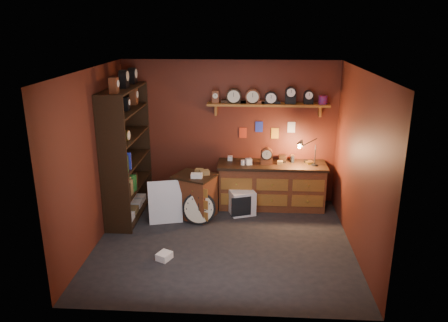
% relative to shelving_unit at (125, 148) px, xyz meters
% --- Properties ---
extents(floor, '(4.00, 4.00, 0.00)m').
position_rel_shelving_unit_xyz_m(floor, '(1.79, -0.98, -1.25)').
color(floor, black).
rests_on(floor, ground).
extents(room_shell, '(4.02, 3.62, 2.71)m').
position_rel_shelving_unit_xyz_m(room_shell, '(1.84, -0.87, 0.47)').
color(room_shell, '#552114').
rests_on(room_shell, ground).
extents(shelving_unit, '(0.47, 1.60, 2.58)m').
position_rel_shelving_unit_xyz_m(shelving_unit, '(0.00, 0.00, 0.00)').
color(shelving_unit, black).
rests_on(shelving_unit, ground).
extents(workbench, '(2.00, 0.66, 1.36)m').
position_rel_shelving_unit_xyz_m(workbench, '(2.60, 0.49, -0.78)').
color(workbench, brown).
rests_on(workbench, ground).
extents(low_cabinet, '(0.85, 0.80, 0.87)m').
position_rel_shelving_unit_xyz_m(low_cabinet, '(1.22, -0.02, -0.83)').
color(low_cabinet, brown).
rests_on(low_cabinet, ground).
extents(big_round_clock, '(0.57, 0.18, 0.57)m').
position_rel_shelving_unit_xyz_m(big_round_clock, '(1.32, -0.32, -0.97)').
color(big_round_clock, black).
rests_on(big_round_clock, ground).
extents(white_panel, '(0.60, 0.30, 0.76)m').
position_rel_shelving_unit_xyz_m(white_panel, '(0.74, -0.30, -1.25)').
color(white_panel, silver).
rests_on(white_panel, ground).
extents(mini_fridge, '(0.54, 0.56, 0.44)m').
position_rel_shelving_unit_xyz_m(mini_fridge, '(2.05, 0.15, -1.03)').
color(mini_fridge, silver).
rests_on(mini_fridge, ground).
extents(floor_box_a, '(0.29, 0.26, 0.16)m').
position_rel_shelving_unit_xyz_m(floor_box_a, '(0.63, -0.08, -1.17)').
color(floor_box_a, olive).
rests_on(floor_box_a, ground).
extents(floor_box_b, '(0.25, 0.27, 0.11)m').
position_rel_shelving_unit_xyz_m(floor_box_b, '(0.95, -1.56, -1.20)').
color(floor_box_b, white).
rests_on(floor_box_b, ground).
extents(floor_box_c, '(0.28, 0.28, 0.16)m').
position_rel_shelving_unit_xyz_m(floor_box_c, '(1.00, 0.04, -1.17)').
color(floor_box_c, olive).
rests_on(floor_box_c, ground).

